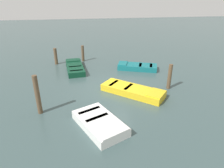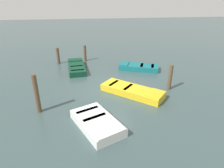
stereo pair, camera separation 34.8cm
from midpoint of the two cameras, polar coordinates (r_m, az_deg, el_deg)
The scene contains 9 objects.
ground_plane at distance 12.48m, azimuth -0.80°, elevation -1.47°, with size 80.00×80.00×0.00m, color #384C4C.
rowboat_dark_green at distance 15.90m, azimuth -11.29°, elevation 4.74°, with size 3.44×1.53×0.46m.
rowboat_teal at distance 15.84m, azimuth 6.61°, elevation 4.98°, with size 2.19×3.25×0.46m.
rowboat_yellow at distance 11.84m, azimuth 5.23°, elevation -1.90°, with size 3.45×3.65×0.46m.
rowboat_white at distance 9.01m, azimuth -4.68°, elevation -11.19°, with size 3.05×2.45×0.46m.
mooring_piling_near_right at distance 17.53m, azimuth -16.51°, elevation 7.68°, with size 0.26×0.26×1.38m, color brown.
mooring_piling_mid_right at distance 17.86m, azimuth -8.98°, elevation 8.71°, with size 0.24×0.24×1.40m, color brown.
mooring_piling_far_right at distance 10.28m, azimuth -21.63°, elevation -2.98°, with size 0.23×0.23×2.04m, color brown.
mooring_piling_far_left at distance 12.72m, azimuth 15.55°, elevation 2.04°, with size 0.24×0.24×1.59m, color brown.
Camera 1 is at (11.06, -1.91, 5.46)m, focal length 31.66 mm.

